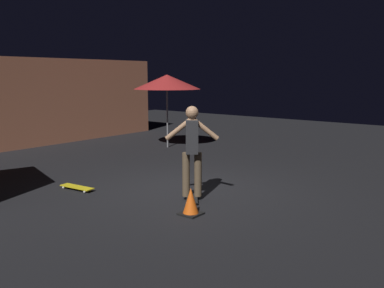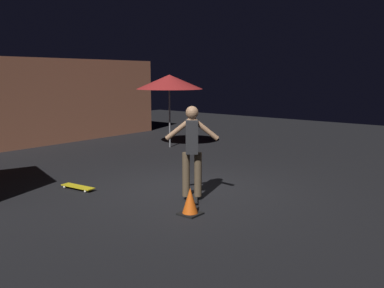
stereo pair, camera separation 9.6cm
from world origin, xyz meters
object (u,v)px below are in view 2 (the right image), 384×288
(patio_umbrella, at_px, (169,82))
(traffic_cone, at_px, (190,202))
(skateboard_ridden, at_px, (192,197))
(skateboard_spare, at_px, (78,187))
(skater, at_px, (192,145))

(patio_umbrella, xyz_separation_m, traffic_cone, (-4.65, -4.65, -1.86))
(traffic_cone, bearing_deg, skateboard_ridden, 36.99)
(skateboard_spare, xyz_separation_m, traffic_cone, (0.25, -2.74, 0.16))
(skateboard_ridden, relative_size, skater, 0.44)
(skateboard_ridden, xyz_separation_m, skateboard_spare, (-0.92, 2.23, 0.00))
(skateboard_ridden, bearing_deg, patio_umbrella, 46.17)
(skater, bearing_deg, skateboard_ridden, -153.43)
(skateboard_spare, bearing_deg, patio_umbrella, 21.35)
(patio_umbrella, distance_m, skateboard_ridden, 6.09)
(skateboard_spare, height_order, skater, skater)
(skateboard_ridden, height_order, skateboard_spare, same)
(patio_umbrella, distance_m, skateboard_spare, 5.64)
(patio_umbrella, height_order, traffic_cone, patio_umbrella)
(patio_umbrella, xyz_separation_m, skater, (-3.98, -4.15, -1.04))
(skater, relative_size, traffic_cone, 3.63)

